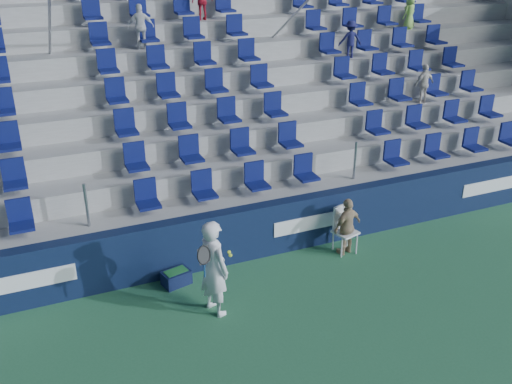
# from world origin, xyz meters

# --- Properties ---
(ground) EXTENTS (70.00, 70.00, 0.00)m
(ground) POSITION_xyz_m (0.00, 0.00, 0.00)
(ground) COLOR #2E6D45
(ground) RESTS_ON ground
(sponsor_wall) EXTENTS (24.00, 0.32, 1.20)m
(sponsor_wall) POSITION_xyz_m (0.00, 3.15, 0.60)
(sponsor_wall) COLOR #101C3C
(sponsor_wall) RESTS_ON ground
(grandstand) EXTENTS (24.00, 8.17, 6.63)m
(grandstand) POSITION_xyz_m (-0.00, 8.24, 2.13)
(grandstand) COLOR #A7A7A2
(grandstand) RESTS_ON ground
(tennis_player) EXTENTS (0.73, 0.80, 1.88)m
(tennis_player) POSITION_xyz_m (-1.12, 1.62, 0.94)
(tennis_player) COLOR silver
(tennis_player) RESTS_ON ground
(line_judge_chair) EXTENTS (0.56, 0.58, 1.05)m
(line_judge_chair) POSITION_xyz_m (2.21, 2.66, 0.60)
(line_judge_chair) COLOR white
(line_judge_chair) RESTS_ON ground
(line_judge) EXTENTS (0.82, 0.52, 1.30)m
(line_judge) POSITION_xyz_m (2.21, 2.50, 0.65)
(line_judge) COLOR tan
(line_judge) RESTS_ON ground
(ball_bin) EXTENTS (0.61, 0.47, 0.30)m
(ball_bin) POSITION_xyz_m (-1.55, 2.75, 0.17)
(ball_bin) COLOR #0F1738
(ball_bin) RESTS_ON ground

